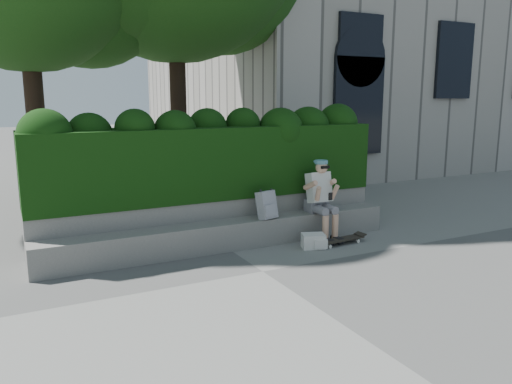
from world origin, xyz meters
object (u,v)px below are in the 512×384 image
person (321,196)px  backpack_plaid (267,205)px  backpack_ground (313,241)px  skateboard (341,240)px

person → backpack_plaid: (-1.02, 0.08, -0.07)m
person → backpack_ground: size_ratio=3.73×
skateboard → backpack_ground: size_ratio=2.41×
person → backpack_plaid: bearing=175.4°
skateboard → backpack_ground: backpack_ground is taller
person → backpack_plaid: 1.03m
backpack_ground → backpack_plaid: bearing=158.1°
person → skateboard: size_ratio=1.55×
person → backpack_ground: person is taller
person → skateboard: bearing=-77.8°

